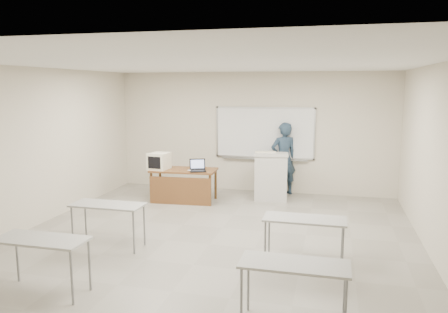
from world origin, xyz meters
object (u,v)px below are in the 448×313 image
(mouse, at_px, (189,170))
(presenter, at_px, (283,159))
(instructor_desk, at_px, (182,179))
(crt_monitor, at_px, (159,161))
(laptop, at_px, (199,168))
(whiteboard, at_px, (265,134))
(podium, at_px, (271,177))
(keyboard, at_px, (265,152))

(mouse, height_order, presenter, presenter)
(instructor_desk, xyz_separation_m, crt_monitor, (-0.55, -0.01, 0.39))
(laptop, bearing_deg, instructor_desk, 156.19)
(whiteboard, height_order, mouse, whiteboard)
(instructor_desk, bearing_deg, whiteboard, 37.91)
(instructor_desk, xyz_separation_m, presenter, (2.16, 1.33, 0.34))
(podium, bearing_deg, keyboard, 144.91)
(crt_monitor, relative_size, presenter, 0.26)
(whiteboard, bearing_deg, mouse, -132.98)
(crt_monitor, distance_m, keyboard, 2.48)
(crt_monitor, relative_size, keyboard, 0.96)
(mouse, bearing_deg, crt_monitor, 176.07)
(crt_monitor, bearing_deg, mouse, 1.57)
(mouse, height_order, keyboard, keyboard)
(whiteboard, bearing_deg, presenter, -16.31)
(mouse, bearing_deg, podium, 26.48)
(keyboard, bearing_deg, whiteboard, 88.90)
(laptop, bearing_deg, mouse, 178.89)
(instructor_desk, relative_size, podium, 1.35)
(laptop, xyz_separation_m, mouse, (-0.20, -0.08, -0.04))
(presenter, bearing_deg, instructor_desk, 3.13)
(whiteboard, relative_size, keyboard, 5.08)
(crt_monitor, distance_m, mouse, 0.77)
(podium, height_order, keyboard, keyboard)
(podium, distance_m, crt_monitor, 2.62)
(podium, relative_size, presenter, 0.62)
(instructor_desk, height_order, podium, podium)
(instructor_desk, xyz_separation_m, laptop, (0.40, -0.01, 0.26))
(presenter, bearing_deg, mouse, 7.40)
(instructor_desk, distance_m, presenter, 2.56)
(keyboard, distance_m, presenter, 0.69)
(instructor_desk, bearing_deg, podium, 16.36)
(laptop, bearing_deg, presenter, 15.09)
(podium, relative_size, crt_monitor, 2.36)
(instructor_desk, relative_size, crt_monitor, 3.19)
(laptop, relative_size, keyboard, 0.73)
(podium, height_order, presenter, presenter)
(whiteboard, relative_size, podium, 2.25)
(whiteboard, height_order, presenter, whiteboard)
(mouse, relative_size, presenter, 0.05)
(keyboard, bearing_deg, laptop, -161.84)
(whiteboard, relative_size, instructor_desk, 1.66)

